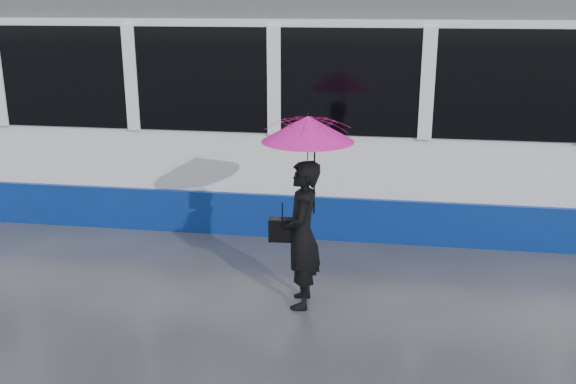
# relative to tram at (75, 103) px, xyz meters

# --- Properties ---
(ground) EXTENTS (90.00, 90.00, 0.00)m
(ground) POSITION_rel_tram_xyz_m (3.32, -2.50, -1.64)
(ground) COLOR #2A2A2F
(ground) RESTS_ON ground
(rails) EXTENTS (34.00, 1.51, 0.02)m
(rails) POSITION_rel_tram_xyz_m (3.32, -0.00, -1.63)
(rails) COLOR #3F3D38
(rails) RESTS_ON ground
(tram) EXTENTS (26.00, 2.56, 3.35)m
(tram) POSITION_rel_tram_xyz_m (0.00, 0.00, 0.00)
(tram) COLOR white
(tram) RESTS_ON ground
(woman) EXTENTS (0.43, 0.62, 1.64)m
(woman) POSITION_rel_tram_xyz_m (4.16, -3.27, -0.82)
(woman) COLOR black
(woman) RESTS_ON ground
(umbrella) EXTENTS (1.03, 1.03, 1.11)m
(umbrella) POSITION_rel_tram_xyz_m (4.21, -3.27, 0.16)
(umbrella) COLOR #DA125C
(umbrella) RESTS_ON ground
(handbag) EXTENTS (0.30, 0.15, 0.43)m
(handbag) POSITION_rel_tram_xyz_m (3.94, -3.25, -0.78)
(handbag) COLOR black
(handbag) RESTS_ON ground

